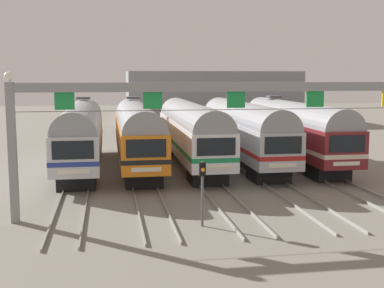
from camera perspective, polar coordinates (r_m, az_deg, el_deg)
The scene contains 10 objects.
ground_plane at distance 38.73m, azimuth -0.10°, elevation -2.42°, with size 160.00×160.00×0.00m, color gray.
track_bed at distance 55.39m, azimuth -2.93°, elevation 0.71°, with size 17.72×70.00×0.15m.
commuter_train_silver at distance 37.91m, azimuth -12.29°, elevation 1.28°, with size 2.88×18.06×5.05m.
commuter_train_orange at distance 37.91m, azimuth -6.16°, elevation 1.42°, with size 2.88×18.06×5.05m.
commuter_train_white at distance 38.35m, azimuth -0.09°, elevation 1.53°, with size 2.88×18.06×4.77m.
commuter_train_stainless at distance 39.20m, azimuth 5.77°, elevation 1.62°, with size 2.88×18.06×4.77m.
commuter_train_maroon at distance 40.45m, azimuth 11.32°, elevation 1.70°, with size 2.88×18.06×5.05m.
catenary_gantry at distance 24.95m, azimuth 4.92°, elevation 4.07°, with size 21.46×0.44×6.97m.
yard_signal_mast at distance 22.97m, azimuth 1.17°, elevation -4.18°, with size 0.28×0.35×2.98m.
maintenance_building at distance 74.65m, azimuth 2.24°, elevation 5.29°, with size 24.47×10.00×7.34m, color gray.
Camera 1 is at (-6.15, -37.63, 6.81)m, focal length 47.75 mm.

